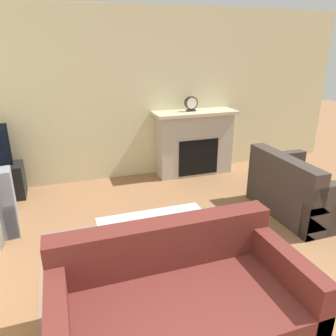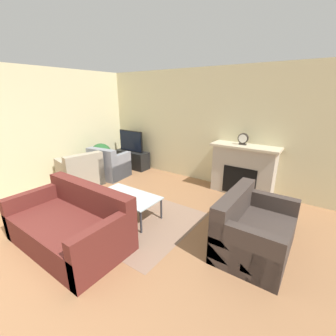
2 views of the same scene
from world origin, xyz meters
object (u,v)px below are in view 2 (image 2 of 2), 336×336
at_px(tv, 131,141).
at_px(potted_plant, 101,156).
at_px(coffee_table, 128,197).
at_px(mantel_clock, 243,139).
at_px(armchair_accent, 109,166).
at_px(couch_loveseat, 252,231).
at_px(armchair_by_window, 81,173).
at_px(couch_sectional, 72,225).

bearing_deg(tv, potted_plant, -100.71).
bearing_deg(coffee_table, mantel_clock, 59.73).
relative_size(coffee_table, mantel_clock, 4.69).
distance_m(tv, armchair_accent, 1.08).
relative_size(tv, couch_loveseat, 0.66).
relative_size(couch_loveseat, mantel_clock, 5.21).
distance_m(tv, mantel_clock, 3.24).
relative_size(armchair_by_window, potted_plant, 1.15).
relative_size(couch_sectional, mantel_clock, 7.40).
relative_size(couch_loveseat, armchair_by_window, 1.26).
xyz_separation_m(couch_sectional, couch_loveseat, (2.22, 1.38, 0.01)).
relative_size(armchair_by_window, armchair_accent, 1.11).
bearing_deg(armchair_by_window, mantel_clock, 129.84).
distance_m(tv, potted_plant, 1.01).
xyz_separation_m(couch_sectional, mantel_clock, (1.41, 3.21, 0.94)).
distance_m(couch_sectional, potted_plant, 2.96).
xyz_separation_m(armchair_accent, coffee_table, (1.85, -1.15, 0.07)).
bearing_deg(couch_loveseat, armchair_accent, 78.36).
xyz_separation_m(couch_loveseat, mantel_clock, (-0.81, 1.83, 0.93)).
bearing_deg(potted_plant, coffee_table, -28.45).
relative_size(armchair_accent, potted_plant, 1.04).
height_order(tv, couch_sectional, tv).
distance_m(couch_loveseat, potted_plant, 4.28).
xyz_separation_m(tv, coffee_table, (1.94, -2.11, -0.44)).
height_order(coffee_table, potted_plant, potted_plant).
relative_size(couch_loveseat, armchair_accent, 1.40).
relative_size(tv, mantel_clock, 3.46).
distance_m(coffee_table, potted_plant, 2.42).
bearing_deg(coffee_table, couch_sectional, -97.68).
xyz_separation_m(couch_loveseat, potted_plant, (-4.20, 0.80, 0.25)).
bearing_deg(potted_plant, couch_loveseat, -10.84).
relative_size(couch_sectional, couch_loveseat, 1.42).
relative_size(couch_sectional, coffee_table, 1.58).
xyz_separation_m(tv, mantel_clock, (3.21, 0.07, 0.41)).
bearing_deg(armchair_accent, coffee_table, 141.12).
bearing_deg(armchair_by_window, potted_plant, -158.98).
bearing_deg(couch_sectional, mantel_clock, 66.28).
height_order(couch_loveseat, coffee_table, couch_loveseat).
xyz_separation_m(armchair_accent, mantel_clock, (3.12, 1.02, 0.92)).
bearing_deg(coffee_table, armchair_accent, 148.04).
height_order(armchair_accent, mantel_clock, mantel_clock).
relative_size(armchair_by_window, coffee_table, 0.88).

